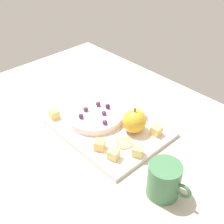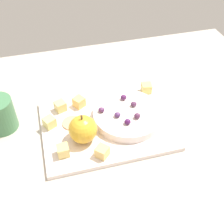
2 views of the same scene
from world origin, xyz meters
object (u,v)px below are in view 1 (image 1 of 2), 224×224
Objects in this scene: cheese_cube_0 at (99,145)px; cup at (164,180)px; cheese_cube_2 at (140,114)px; grape_3 at (108,106)px; cracker_0 at (123,144)px; grape_1 at (86,109)px; grape_5 at (104,113)px; grape_0 at (81,116)px; grape_2 at (98,104)px; platter at (109,127)px; cheese_cube_5 at (156,130)px; cheese_cube_1 at (114,154)px; apple_whole at (134,121)px; cheese_cube_4 at (138,151)px; serving_dish at (95,115)px; grape_4 at (106,122)px; cheese_cube_3 at (54,114)px.

cup is (-21.32, -1.76, 1.95)cm from cheese_cube_0.
cheese_cube_2 is 1.67× the size of grape_3.
cup is at bearing 166.69° from cracker_0.
grape_1 and grape_5 have the same top height.
grape_2 is (1.30, -8.11, 0.02)cm from grape_0.
grape_2 is (7.82, -2.50, 3.75)cm from platter.
cracker_0 is 3.14× the size of grape_0.
cup is at bearing 134.64° from cheese_cube_5.
cheese_cube_2 is (7.58, -18.81, 0.00)cm from cheese_cube_1.
apple_whole is 2.57× the size of cheese_cube_5.
grape_1 reaches higher than cheese_cube_4.
cheese_cube_0 is 1.00× the size of cheese_cube_2.
cheese_cube_2 is (3.35, -6.37, -2.19)cm from apple_whole.
cup is at bearing 168.77° from serving_dish.
apple_whole reaches higher than grape_0.
cracker_0 is at bearing 173.72° from grape_4.
apple_whole is 4.28× the size of grape_4.
cheese_cube_4 is at bearing 160.98° from grape_3.
cheese_cube_5 is (-27.54, -17.56, 0.00)cm from cheese_cube_3.
grape_4 reaches higher than cheese_cube_1.
cheese_cube_0 is at bearing 123.03° from platter.
cup is (-14.50, 14.68, 1.95)cm from cheese_cube_5.
cheese_cube_1 is at bearing 147.09° from grape_5.
cheese_cube_2 is 1.00× the size of cheese_cube_5.
grape_4 is (11.85, 9.49, 1.63)cm from cheese_cube_5.
cheese_cube_5 is at bearing -95.13° from cheese_cube_1.
grape_3 is at bearing -100.51° from grape_0.
grape_5 is (6.47, 9.72, 1.63)cm from cheese_cube_2.
cracker_0 is (2.19, -5.70, -1.20)cm from cheese_cube_1.
cheese_cube_3 is (26.10, 1.47, 0.00)cm from cheese_cube_1.
apple_whole is 2.57× the size of cheese_cube_4.
grape_4 is at bearing 76.97° from cheese_cube_2.
cheese_cube_1 is 1.67× the size of grape_2.
cheese_cube_0 is 19.30cm from cheese_cube_2.
cheese_cube_1 is 1.00× the size of cheese_cube_3.
cheese_cube_2 and cheese_cube_5 have the same top height.
grape_5 reaches higher than platter.
platter is 11.14cm from cheese_cube_2.
cracker_0 is (-2.04, 6.74, -3.38)cm from apple_whole.
platter is 12.24× the size of cheese_cube_3.
apple_whole is 16.48cm from grape_0.
cup is at bearing 165.43° from platter.
apple_whole is at bearing -179.50° from grape_3.
cup reaches higher than cheese_cube_2.
cheese_cube_4 is at bearing 166.73° from grape_2.
serving_dish is 11.21× the size of grape_2.
cheese_cube_0 is at bearing -176.92° from cheese_cube_3.
platter is 10.68cm from cheese_cube_0.
cheese_cube_0 is 16.54cm from grape_3.
apple_whole reaches higher than cracker_0.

